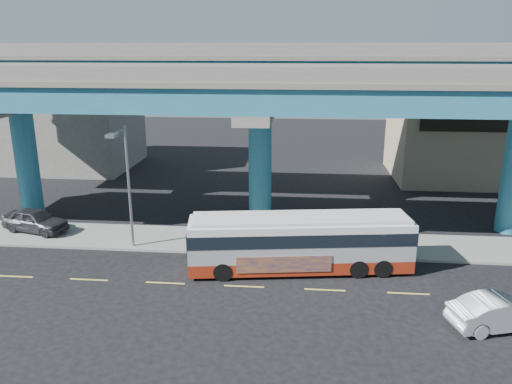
# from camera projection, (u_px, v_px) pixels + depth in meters

# --- Properties ---
(ground) EXTENTS (120.00, 120.00, 0.00)m
(ground) POSITION_uv_depth(u_px,v_px,m) (245.00, 284.00, 25.08)
(ground) COLOR black
(ground) RESTS_ON ground
(sidewalk) EXTENTS (70.00, 4.00, 0.15)m
(sidewalk) POSITION_uv_depth(u_px,v_px,m) (255.00, 241.00, 30.32)
(sidewalk) COLOR gray
(sidewalk) RESTS_ON ground
(lane_markings) EXTENTS (58.00, 0.12, 0.01)m
(lane_markings) POSITION_uv_depth(u_px,v_px,m) (244.00, 286.00, 24.79)
(lane_markings) COLOR #D8C64C
(lane_markings) RESTS_ON ground
(viaduct) EXTENTS (52.00, 12.40, 11.70)m
(viaduct) POSITION_uv_depth(u_px,v_px,m) (260.00, 85.00, 31.22)
(viaduct) COLOR #226883
(viaduct) RESTS_ON ground
(building_beige) EXTENTS (14.00, 10.23, 7.00)m
(building_beige) POSITION_uv_depth(u_px,v_px,m) (474.00, 139.00, 44.45)
(building_beige) COLOR tan
(building_beige) RESTS_ON ground
(building_concrete) EXTENTS (12.00, 10.00, 9.00)m
(building_concrete) POSITION_uv_depth(u_px,v_px,m) (69.00, 121.00, 48.54)
(building_concrete) COLOR gray
(building_concrete) RESTS_ON ground
(transit_bus) EXTENTS (11.92, 4.16, 3.00)m
(transit_bus) POSITION_uv_depth(u_px,v_px,m) (300.00, 241.00, 26.22)
(transit_bus) COLOR maroon
(transit_bus) RESTS_ON ground
(sedan) EXTENTS (3.85, 5.19, 1.44)m
(sedan) POSITION_uv_depth(u_px,v_px,m) (501.00, 312.00, 20.99)
(sedan) COLOR #B9B9BE
(sedan) RESTS_ON ground
(parked_car) EXTENTS (3.90, 5.20, 1.48)m
(parked_car) POSITION_uv_depth(u_px,v_px,m) (35.00, 220.00, 31.60)
(parked_car) COLOR #303036
(parked_car) RESTS_ON sidewalk
(street_lamp) EXTENTS (0.50, 2.36, 7.15)m
(street_lamp) POSITION_uv_depth(u_px,v_px,m) (124.00, 171.00, 27.66)
(street_lamp) COLOR gray
(street_lamp) RESTS_ON sidewalk
(stop_sign) EXTENTS (0.73, 0.09, 2.44)m
(stop_sign) POSITION_uv_depth(u_px,v_px,m) (331.00, 223.00, 28.14)
(stop_sign) COLOR gray
(stop_sign) RESTS_ON sidewalk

